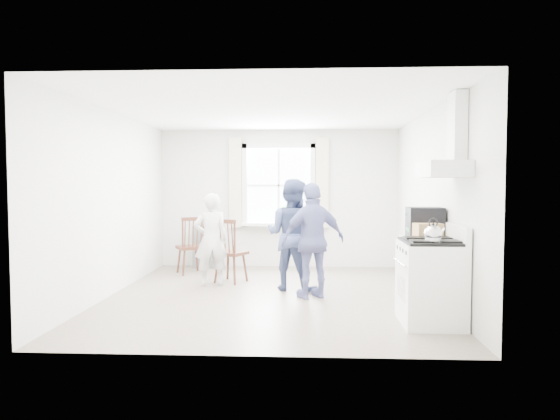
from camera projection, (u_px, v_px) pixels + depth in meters
The scene contains 15 objects.
room_shell at pixel (270, 204), 6.99m from camera, with size 4.62×5.12×2.64m.
window_assembly at pixel (279, 190), 9.43m from camera, with size 1.88×0.24×1.70m.
range_hood at pixel (448, 155), 5.52m from camera, with size 0.45×0.76×0.94m.
shelf_unit at pixel (205, 246), 9.43m from camera, with size 0.40×0.30×0.80m, color slate.
gas_stove at pixel (431, 281), 5.60m from camera, with size 0.68×0.76×1.12m.
kettle at pixel (433, 234), 5.37m from camera, with size 0.19×0.19×0.26m.
low_cabinet at pixel (422, 273), 6.29m from camera, with size 0.50×0.55×0.90m, color silver.
stereo_stack at pixel (425, 222), 6.31m from camera, with size 0.44×0.39×0.38m.
cardboard_box at pixel (428, 232), 6.04m from camera, with size 0.31×0.22×0.20m, color #A3814F.
windsor_chair_a at pixel (192, 239), 8.67m from camera, with size 0.58×0.57×1.02m.
windsor_chair_b at pixel (227, 244), 7.89m from camera, with size 0.58×0.57×1.04m.
person_left at pixel (211, 240), 7.70m from camera, with size 0.52×0.52×1.44m, color silver.
person_mid at pixel (292, 235), 7.41m from camera, with size 0.80×0.80×1.65m, color #3E4B74.
person_right at pixel (313, 240), 6.88m from camera, with size 0.94×0.94×1.60m, color navy.
potted_plant at pixel (282, 214), 9.36m from camera, with size 0.18×0.18×0.32m, color #357835.
Camera 1 is at (0.49, -6.97, 1.58)m, focal length 32.00 mm.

